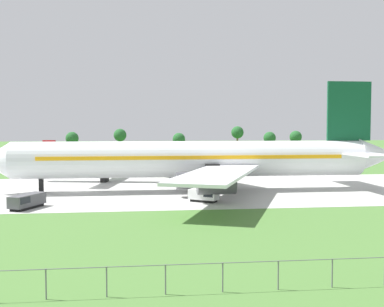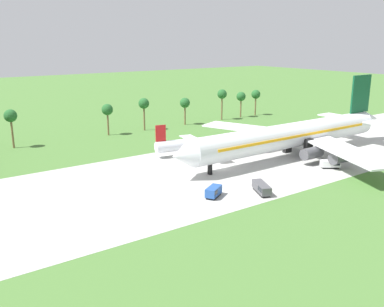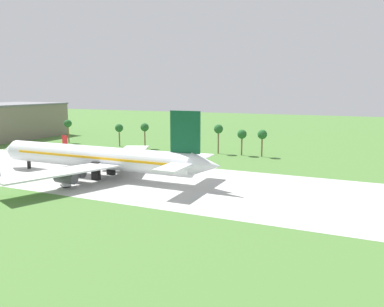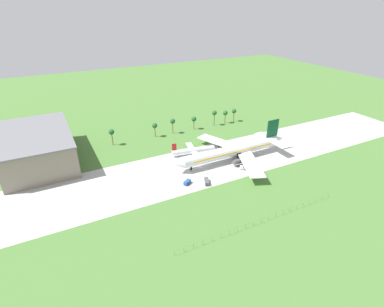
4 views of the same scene
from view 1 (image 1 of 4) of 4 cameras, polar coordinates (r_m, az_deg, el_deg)
name	(u,v)px [view 1 (image 1 of 4)]	position (r m, az deg, el deg)	size (l,w,h in m)	color
ground_plane	(78,191)	(88.82, -13.35, -4.36)	(600.00, 600.00, 0.00)	#477233
taxiway_strip	(78,191)	(88.82, -13.35, -4.35)	(320.00, 44.00, 0.02)	#B2B2AD
jet_airliner	(202,159)	(86.35, 1.18, -0.70)	(75.85, 62.48, 19.92)	white
regional_aircraft	(104,168)	(102.09, -10.40, -1.73)	(26.27, 23.82, 8.73)	silver
baggage_tug	(205,195)	(74.01, 1.52, -4.96)	(4.81, 4.19, 1.91)	black
catering_van	(26,201)	(71.75, -19.07, -5.35)	(4.41, 6.51, 2.03)	black
palm_tree_row	(165,137)	(137.63, -3.18, 1.94)	(97.45, 3.60, 11.68)	brown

